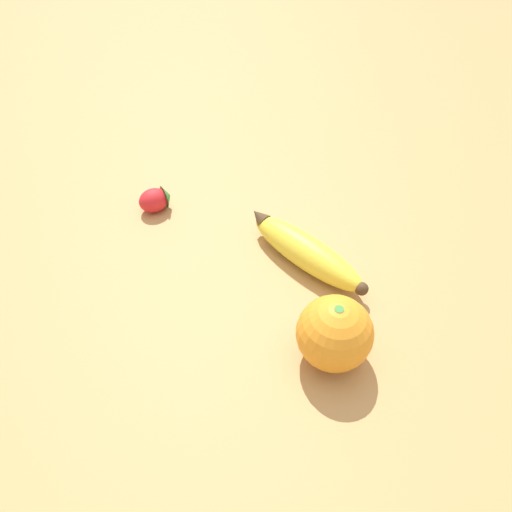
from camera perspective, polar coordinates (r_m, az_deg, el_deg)
ground_plane at (r=0.71m, az=8.82°, el=1.87°), size 3.00×3.00×0.00m
banana at (r=0.65m, az=5.65°, el=0.57°), size 0.12×0.19×0.04m
orange at (r=0.55m, az=8.97°, el=-8.71°), size 0.08×0.08×0.08m
strawberry at (r=0.75m, az=-11.36°, el=6.34°), size 0.05×0.04×0.04m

